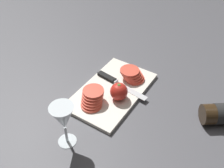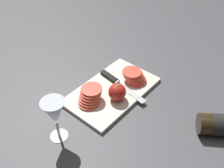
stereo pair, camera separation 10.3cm
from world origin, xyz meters
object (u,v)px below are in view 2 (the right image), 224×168
(knife, at_px, (114,80))
(tomato_slice_stack_far, at_px, (90,96))
(whole_tomato, at_px, (117,92))
(wine_glass, at_px, (55,114))
(tomato_slice_stack_near, at_px, (134,77))

(knife, xyz_separation_m, tomato_slice_stack_far, (0.15, 0.01, 0.02))
(whole_tomato, distance_m, tomato_slice_stack_far, 0.10)
(wine_glass, relative_size, whole_tomato, 2.37)
(whole_tomato, bearing_deg, tomato_slice_stack_near, -173.90)
(tomato_slice_stack_near, distance_m, tomato_slice_stack_far, 0.21)
(whole_tomato, height_order, tomato_slice_stack_far, whole_tomato)
(whole_tomato, height_order, knife, whole_tomato)
(wine_glass, relative_size, tomato_slice_stack_far, 1.49)
(wine_glass, xyz_separation_m, knife, (-0.33, -0.03, -0.09))
(tomato_slice_stack_far, bearing_deg, tomato_slice_stack_near, 164.82)
(knife, bearing_deg, tomato_slice_stack_far, -80.55)
(wine_glass, height_order, whole_tomato, wine_glass)
(whole_tomato, distance_m, knife, 0.11)
(tomato_slice_stack_far, bearing_deg, knife, -177.43)
(wine_glass, height_order, knife, wine_glass)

